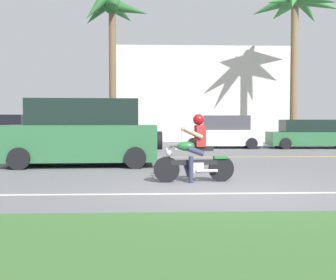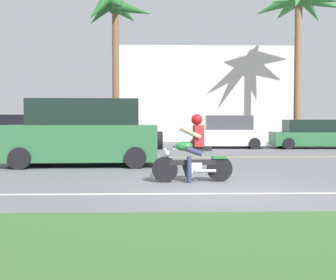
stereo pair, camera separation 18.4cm
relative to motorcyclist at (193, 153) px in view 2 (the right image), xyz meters
The scene contains 13 objects.
ground 1.97m from the motorcyclist, 77.10° to the left, with size 56.00×30.00×0.04m, color slate.
grass_median 5.35m from the motorcyclist, 85.54° to the right, with size 56.00×3.80×0.06m, color #3D6B33.
lane_line_near 1.73m from the motorcyclist, 75.03° to the right, with size 50.40×0.12×0.01m, color silver.
lane_line_far 6.50m from the motorcyclist, 86.34° to the left, with size 50.40×0.12×0.01m, color yellow.
motorcyclist is the anchor object (origin of this frame).
suv_nearby 4.75m from the motorcyclist, 131.36° to the left, with size 4.86×2.28×2.07m.
parked_car_0 13.00m from the motorcyclist, 127.48° to the left, with size 3.75×2.03×1.69m.
parked_car_1 10.70m from the motorcyclist, 106.12° to the left, with size 3.67×1.95×1.58m.
parked_car_2 12.08m from the motorcyclist, 77.36° to the left, with size 4.12×2.11×1.67m.
parked_car_3 13.51m from the motorcyclist, 57.93° to the left, with size 4.52×1.94×1.46m.
palm_tree_0 17.34m from the motorcyclist, 62.94° to the left, with size 5.19×5.14×9.24m.
palm_tree_1 15.67m from the motorcyclist, 102.80° to the left, with size 4.05×4.14×8.65m.
building_far 20.13m from the motorcyclist, 82.58° to the left, with size 12.08×4.00×6.35m, color beige.
Camera 2 is at (-1.22, -8.21, 1.40)m, focal length 44.19 mm.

